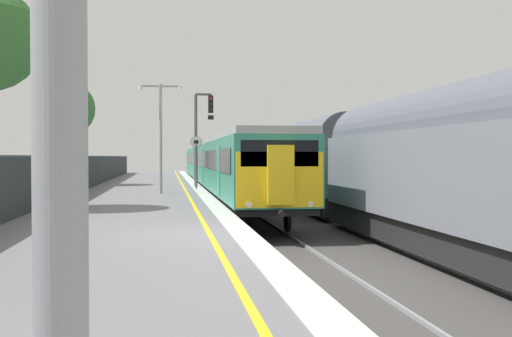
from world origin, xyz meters
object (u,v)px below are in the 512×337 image
Objects in this scene: freight_train_adjacent_track at (281,160)px; speed_limit_sign at (196,156)px; background_tree_centre at (66,110)px; signal_gantry at (200,129)px; platform_lamp_mid at (161,128)px; commuter_train_at_platform at (219,163)px.

speed_limit_sign is (-5.85, -6.56, 0.30)m from freight_train_adjacent_track.
background_tree_centre is (-7.43, 5.19, 2.71)m from speed_limit_sign.
signal_gantry is at bearing 81.38° from speed_limit_sign.
platform_lamp_mid reaches higher than speed_limit_sign.
commuter_train_at_platform is 10.06m from background_tree_centre.
signal_gantry is at bearing -19.78° from background_tree_centre.
signal_gantry is at bearing 69.28° from platform_lamp_mid.
background_tree_centre is (-5.62, 8.55, 1.45)m from platform_lamp_mid.
background_tree_centre is at bearing -174.09° from freight_train_adjacent_track.
commuter_train_at_platform is 6.76× the size of background_tree_centre.
freight_train_adjacent_track is at bearing 48.28° from speed_limit_sign.
platform_lamp_mid is at bearing -108.80° from commuter_train_at_platform.
background_tree_centre is at bearing 145.08° from speed_limit_sign.
freight_train_adjacent_track is 8.80m from speed_limit_sign.
platform_lamp_mid is at bearing -56.67° from background_tree_centre.
freight_train_adjacent_track is 11.12× the size of signal_gantry.
signal_gantry is at bearing -142.73° from freight_train_adjacent_track.
freight_train_adjacent_track reaches higher than commuter_train_at_platform.
platform_lamp_mid is (-1.81, -3.36, 1.26)m from speed_limit_sign.
commuter_train_at_platform is 7.63m from speed_limit_sign.
commuter_train_at_platform is 4.09m from freight_train_adjacent_track.
freight_train_adjacent_track is 13.69m from background_tree_centre.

